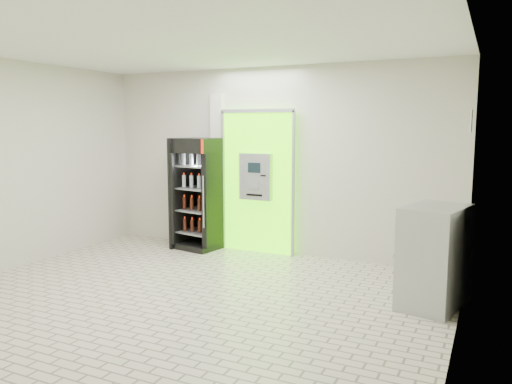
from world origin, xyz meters
The scene contains 7 objects.
ground centered at (0.00, 0.00, 0.00)m, with size 6.00×6.00×0.00m, color beige.
room_shell centered at (0.00, 0.00, 1.84)m, with size 6.00×6.00×6.00m.
atm_assembly centered at (-0.20, 2.41, 1.17)m, with size 1.30×0.24×2.33m.
pillar centered at (-0.98, 2.45, 1.30)m, with size 0.22×0.11×2.60m.
beverage_cooler centered at (-1.20, 2.19, 0.89)m, with size 0.80×0.75×1.86m.
steel_cabinet centered at (2.70, 0.99, 0.58)m, with size 0.78×0.99×1.17m.
exit_sign centered at (2.99, 1.40, 2.12)m, with size 0.02×0.22×0.26m.
Camera 1 is at (3.26, -4.88, 2.07)m, focal length 35.00 mm.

